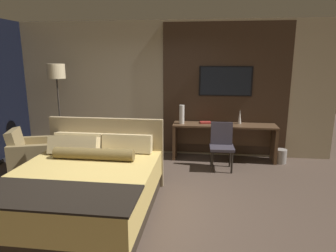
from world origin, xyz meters
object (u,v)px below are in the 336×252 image
object	(u,v)px
tv	(226,81)
armchair_by_window	(31,156)
vase_short	(240,117)
bed	(83,188)
desk_chair	(222,142)
vase_tall	(182,114)
floor_lamp	(57,80)
waste_bin	(281,156)
desk	(224,135)
book	(205,122)

from	to	relation	value
tv	armchair_by_window	distance (m)	4.03
tv	vase_short	world-z (taller)	tv
bed	desk_chair	xyz separation A→B (m)	(1.91, 1.92, 0.16)
armchair_by_window	vase_tall	size ratio (longest dim) A/B	2.39
tv	floor_lamp	distance (m)	3.34
floor_lamp	waste_bin	distance (m)	4.67
armchair_by_window	tv	bearing A→B (deg)	-88.55
desk	vase_tall	size ratio (longest dim) A/B	5.44
floor_lamp	waste_bin	size ratio (longest dim) A/B	6.92
bed	vase_tall	size ratio (longest dim) A/B	5.65
bed	book	size ratio (longest dim) A/B	8.86
bed	waste_bin	bearing A→B (deg)	37.18
vase_tall	vase_short	bearing A→B (deg)	6.95
floor_lamp	vase_short	bearing A→B (deg)	8.74
vase_short	book	bearing A→B (deg)	-175.73
floor_lamp	vase_short	size ratio (longest dim) A/B	6.69
vase_short	tv	bearing A→B (deg)	160.56
bed	desk_chair	distance (m)	2.72
desk	vase_tall	bearing A→B (deg)	-175.59
desk_chair	armchair_by_window	world-z (taller)	desk_chair
desk_chair	armchair_by_window	bearing A→B (deg)	-173.10
armchair_by_window	waste_bin	bearing A→B (deg)	-96.45
armchair_by_window	waste_bin	world-z (taller)	armchair_by_window
desk	floor_lamp	distance (m)	3.50
desk	desk_chair	xyz separation A→B (m)	(-0.07, -0.55, 0.00)
book	waste_bin	bearing A→B (deg)	-5.23
tv	vase_short	distance (m)	0.78
desk	waste_bin	size ratio (longest dim) A/B	7.36
waste_bin	book	bearing A→B (deg)	174.77
tv	vase_tall	size ratio (longest dim) A/B	2.82
floor_lamp	desk_chair	bearing A→B (deg)	-1.31
bed	armchair_by_window	bearing A→B (deg)	139.44
vase_short	waste_bin	xyz separation A→B (m)	(0.82, -0.19, -0.75)
bed	tv	distance (m)	3.53
bed	waste_bin	size ratio (longest dim) A/B	7.65
bed	desk	distance (m)	3.17
bed	armchair_by_window	size ratio (longest dim) A/B	2.36
desk	vase_short	bearing A→B (deg)	13.89
vase_short	desk	bearing A→B (deg)	-166.11
desk	desk_chair	bearing A→B (deg)	-96.92
bed	book	distance (m)	2.99
floor_lamp	desk	bearing A→B (deg)	8.24
floor_lamp	vase_short	distance (m)	3.70
tv	book	xyz separation A→B (m)	(-0.38, -0.16, -0.83)
tv	book	bearing A→B (deg)	-157.13
book	armchair_by_window	bearing A→B (deg)	-160.69
bed	desk	bearing A→B (deg)	51.32
floor_lamp	vase_tall	distance (m)	2.55
vase_short	armchair_by_window	bearing A→B (deg)	-163.22
desk_chair	vase_tall	world-z (taller)	vase_tall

